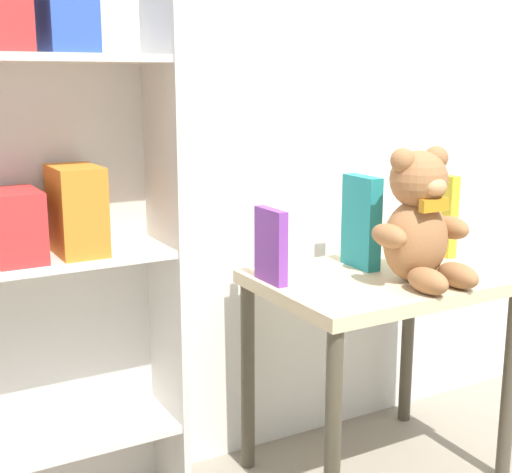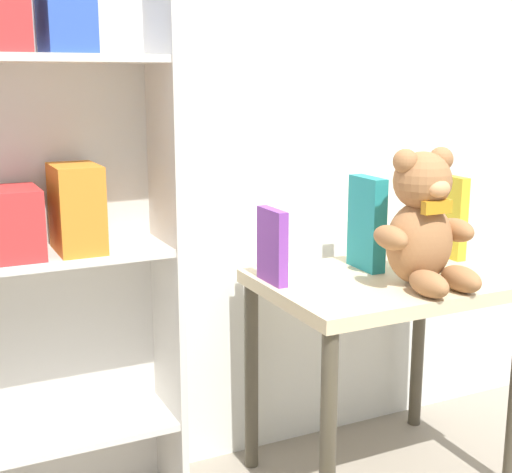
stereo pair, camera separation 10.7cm
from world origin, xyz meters
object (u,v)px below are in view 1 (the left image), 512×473
(bookshelf_side, at_px, (43,219))
(display_table, at_px, (379,306))
(book_standing_teal, at_px, (361,222))
(book_standing_purple, at_px, (271,246))
(book_standing_yellow, at_px, (442,215))
(teddy_bear, at_px, (420,222))

(bookshelf_side, distance_m, display_table, 0.92)
(bookshelf_side, relative_size, book_standing_teal, 5.48)
(book_standing_purple, bearing_deg, book_standing_yellow, 0.05)
(bookshelf_side, height_order, teddy_bear, bookshelf_side)
(book_standing_yellow, bearing_deg, display_table, -161.28)
(book_standing_purple, bearing_deg, bookshelf_side, 168.27)
(book_standing_teal, distance_m, book_standing_yellow, 0.30)
(bookshelf_side, xyz_separation_m, book_standing_yellow, (1.15, -0.11, -0.08))
(book_standing_purple, height_order, book_standing_yellow, book_standing_yellow)
(bookshelf_side, height_order, book_standing_teal, bookshelf_side)
(teddy_bear, xyz_separation_m, book_standing_teal, (-0.04, 0.19, -0.03))
(teddy_bear, bearing_deg, bookshelf_side, 161.53)
(display_table, distance_m, book_standing_yellow, 0.38)
(bookshelf_side, bearing_deg, display_table, -12.87)
(bookshelf_side, distance_m, book_standing_yellow, 1.15)
(teddy_bear, height_order, book_standing_purple, teddy_bear)
(display_table, distance_m, book_standing_purple, 0.36)
(teddy_bear, relative_size, book_standing_yellow, 1.45)
(bookshelf_side, height_order, display_table, bookshelf_side)
(bookshelf_side, xyz_separation_m, display_table, (0.85, -0.19, -0.29))
(display_table, bearing_deg, teddy_bear, -69.47)
(book_standing_teal, bearing_deg, book_standing_yellow, 0.64)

